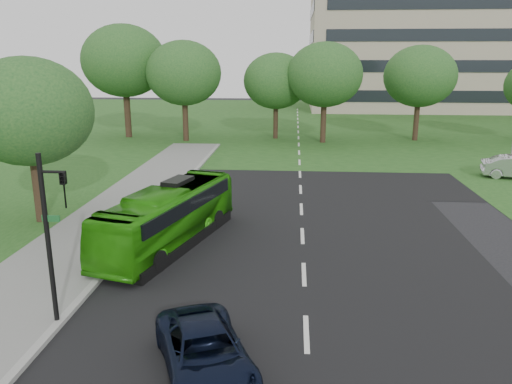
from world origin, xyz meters
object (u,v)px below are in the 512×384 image
tree_side_near (29,112)px  bus (169,216)px  office_building (446,24)px  tree_park_f (124,61)px  tree_park_a (184,73)px  tree_park_d (420,76)px  suv (205,352)px  traffic_light (52,228)px  tree_park_c (325,75)px  tree_park_b (276,81)px

tree_side_near → bus: 8.29m
office_building → tree_side_near: (-34.30, -58.81, -7.35)m
office_building → tree_park_f: 50.89m
tree_park_a → office_building: bearing=46.7°
tree_park_a → tree_park_f: tree_park_f is taller
tree_park_f → office_building: bearing=40.3°
tree_park_a → tree_park_d: 21.62m
tree_side_near → bus: (6.84, -2.52, -3.95)m
tree_park_a → tree_side_near: tree_park_a is taller
tree_side_near → tree_park_f: bearing=99.4°
suv → traffic_light: traffic_light is taller
suv → office_building: bearing=48.4°
tree_park_c → tree_park_f: (-18.86, 1.86, 1.18)m
tree_side_near → traffic_light: (5.30, -9.15, -2.19)m
office_building → tree_park_a: bearing=-133.3°
tree_park_a → suv: 36.75m
tree_park_b → suv: (-0.27, -37.47, -4.84)m
suv → traffic_light: size_ratio=0.84×
tree_park_a → bus: 27.71m
tree_park_a → bus: tree_park_a is taller
bus → traffic_light: bearing=-87.6°
tree_park_d → tree_side_near: (-23.31, -26.20, -0.74)m
traffic_light → office_building: bearing=67.1°
tree_park_c → tree_park_a: bearing=179.8°
tree_park_f → suv: (14.16, -37.24, -6.66)m
office_building → tree_park_f: bearing=-139.7°
tree_park_f → suv: 40.39m
tree_side_near → suv: (9.84, -11.15, -4.57)m
tree_park_b → traffic_light: 35.88m
tree_park_d → tree_park_f: (-27.63, -0.11, 1.36)m
tree_park_c → tree_side_near: bearing=-121.0°
tree_park_a → tree_park_f: bearing=163.4°
tree_park_a → tree_park_c: bearing=-0.2°
tree_park_d → suv: size_ratio=2.05×
tree_park_a → suv: size_ratio=2.15×
office_building → traffic_light: (-29.00, -67.96, -9.54)m
tree_park_a → bus: size_ratio=1.05×
tree_park_f → tree_side_near: tree_park_f is taller
tree_side_near → traffic_light: bearing=-59.9°
tree_park_f → traffic_light: (9.62, -35.24, -4.29)m
office_building → suv: 75.06m
office_building → tree_park_c: (-19.76, -34.58, -6.43)m
bus → traffic_light: traffic_light is taller
tree_park_b → suv: tree_park_b is taller
tree_park_a → tree_park_c: (12.76, -0.04, -0.12)m
office_building → suv: bearing=-109.3°
tree_park_f → tree_side_near: 26.52m
tree_park_f → tree_side_near: (4.32, -26.09, -2.10)m
tree_park_b → tree_side_near: size_ratio=1.06×
tree_park_b → tree_side_near: 28.19m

